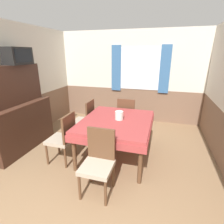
% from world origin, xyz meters
% --- Properties ---
extents(wall_back, '(4.55, 0.10, 2.60)m').
position_xyz_m(wall_back, '(0.02, 4.60, 1.32)').
color(wall_back, silver).
rests_on(wall_back, ground_plane).
extents(wall_left, '(0.05, 4.98, 2.60)m').
position_xyz_m(wall_left, '(-2.10, 2.29, 1.30)').
color(wall_left, silver).
rests_on(wall_left, ground_plane).
extents(dining_table, '(1.32, 1.55, 0.77)m').
position_xyz_m(dining_table, '(0.18, 2.46, 0.66)').
color(dining_table, '#9E3838').
rests_on(dining_table, ground_plane).
extents(chair_left_far, '(0.44, 0.44, 0.96)m').
position_xyz_m(chair_left_far, '(-0.70, 2.94, 0.51)').
color(chair_left_far, brown).
rests_on(chair_left_far, ground_plane).
extents(chair_head_window, '(0.44, 0.44, 0.96)m').
position_xyz_m(chair_head_window, '(0.18, 3.45, 0.51)').
color(chair_head_window, brown).
rests_on(chair_head_window, ground_plane).
extents(chair_head_near, '(0.44, 0.44, 0.96)m').
position_xyz_m(chair_head_near, '(0.18, 1.47, 0.51)').
color(chair_head_near, brown).
rests_on(chair_head_near, ground_plane).
extents(chair_left_near, '(0.44, 0.44, 0.96)m').
position_xyz_m(chair_left_near, '(-0.70, 1.98, 0.51)').
color(chair_left_near, brown).
rests_on(chair_left_near, ground_plane).
extents(sideboard, '(0.46, 1.53, 1.76)m').
position_xyz_m(sideboard, '(-1.85, 2.17, 0.74)').
color(sideboard, '#3D2319').
rests_on(sideboard, ground_plane).
extents(tv, '(0.29, 0.53, 0.33)m').
position_xyz_m(tv, '(-1.81, 2.37, 1.92)').
color(tv, black).
rests_on(tv, sideboard).
extents(vase, '(0.16, 0.16, 0.16)m').
position_xyz_m(vase, '(0.22, 2.50, 0.85)').
color(vase, silver).
rests_on(vase, dining_table).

